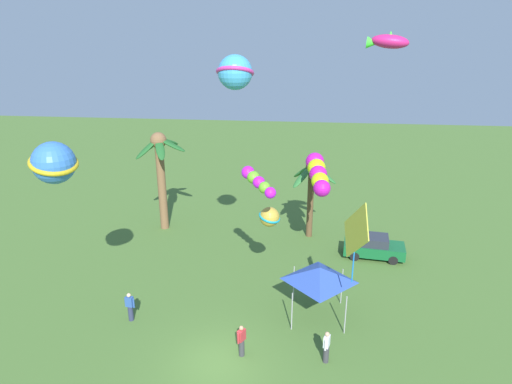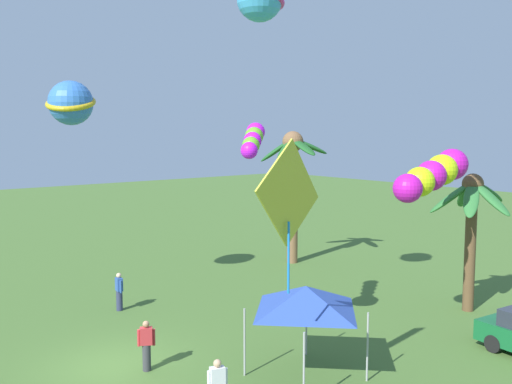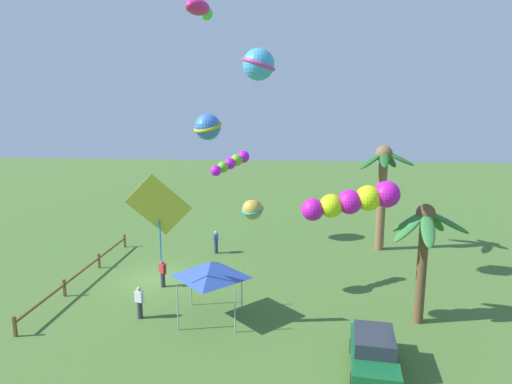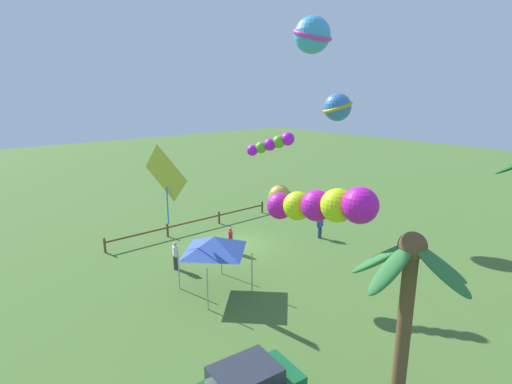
# 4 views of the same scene
# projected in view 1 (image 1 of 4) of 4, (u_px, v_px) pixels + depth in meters

# --- Properties ---
(ground_plane) EXTENTS (120.00, 120.00, 0.00)m
(ground_plane) POSITION_uv_depth(u_px,v_px,m) (218.00, 363.00, 19.49)
(ground_plane) COLOR #476B2D
(palm_tree_0) EXTENTS (3.75, 3.90, 7.43)m
(palm_tree_0) POSITION_uv_depth(u_px,v_px,m) (160.00, 162.00, 31.63)
(palm_tree_0) COLOR brown
(palm_tree_0) RESTS_ON ground
(palm_tree_1) EXTENTS (3.31, 3.67, 5.72)m
(palm_tree_1) POSITION_uv_depth(u_px,v_px,m) (311.00, 182.00, 30.65)
(palm_tree_1) COLOR brown
(palm_tree_1) RESTS_ON ground
(parked_car_0) EXTENTS (4.06, 2.12, 1.51)m
(parked_car_0) POSITION_uv_depth(u_px,v_px,m) (373.00, 247.00, 28.72)
(parked_car_0) COLOR #145B2D
(parked_car_0) RESTS_ON ground
(spectator_0) EXTENTS (0.39, 0.49, 1.59)m
(spectator_0) POSITION_uv_depth(u_px,v_px,m) (242.00, 341.00, 19.72)
(spectator_0) COLOR #38383D
(spectator_0) RESTS_ON ground
(spectator_1) EXTENTS (0.55, 0.28, 1.59)m
(spectator_1) POSITION_uv_depth(u_px,v_px,m) (130.00, 307.00, 22.21)
(spectator_1) COLOR #2D3351
(spectator_1) RESTS_ON ground
(spectator_2) EXTENTS (0.33, 0.53, 1.59)m
(spectator_2) POSITION_uv_depth(u_px,v_px,m) (326.00, 347.00, 19.32)
(spectator_2) COLOR #38383D
(spectator_2) RESTS_ON ground
(festival_tent) EXTENTS (2.86, 2.86, 2.85)m
(festival_tent) POSITION_uv_depth(u_px,v_px,m) (319.00, 274.00, 22.02)
(festival_tent) COLOR #9E9EA3
(festival_tent) RESTS_ON ground
(kite_ball_0) EXTENTS (1.54, 1.55, 1.07)m
(kite_ball_0) POSITION_uv_depth(u_px,v_px,m) (270.00, 217.00, 23.14)
(kite_ball_0) COLOR gold
(kite_ball_1) EXTENTS (2.87, 2.88, 1.88)m
(kite_ball_1) POSITION_uv_depth(u_px,v_px,m) (54.00, 163.00, 19.03)
(kite_ball_1) COLOR #346FC5
(kite_tube_2) EXTENTS (1.51, 4.40, 1.79)m
(kite_tube_2) POSITION_uv_depth(u_px,v_px,m) (318.00, 173.00, 27.02)
(kite_tube_2) COLOR #C216AB
(kite_ball_3) EXTENTS (1.92, 1.89, 1.69)m
(kite_ball_3) POSITION_uv_depth(u_px,v_px,m) (235.00, 72.00, 21.00)
(kite_ball_3) COLOR #3D9FD8
(kite_tube_4) EXTENTS (1.85, 1.88, 1.20)m
(kite_tube_4) POSITION_uv_depth(u_px,v_px,m) (257.00, 181.00, 21.34)
(kite_tube_4) COLOR #C918EE
(kite_fish_5) EXTENTS (1.85, 1.02, 0.76)m
(kite_fish_5) POSITION_uv_depth(u_px,v_px,m) (388.00, 41.00, 18.21)
(kite_fish_5) COLOR #D51F6E
(kite_diamond_6) EXTENTS (0.76, 2.77, 3.94)m
(kite_diamond_6) POSITION_uv_depth(u_px,v_px,m) (356.00, 232.00, 18.93)
(kite_diamond_6) COLOR gold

